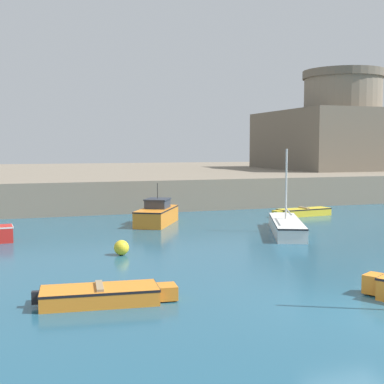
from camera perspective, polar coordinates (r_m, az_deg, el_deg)
name	(u,v)px	position (r m, az deg, el deg)	size (l,w,h in m)	color
ground_plane	(358,309)	(15.89, 17.28, -11.79)	(200.00, 200.00, 0.00)	#235670
quay_seawall	(104,180)	(55.79, -9.35, 1.30)	(120.00, 40.00, 2.20)	gray
dinghy_orange_0	(104,294)	(15.81, -9.40, -10.73)	(4.14, 1.65, 0.56)	orange
sailboat_white_5	(286,226)	(28.30, 10.02, -3.55)	(3.70, 6.62, 4.38)	white
dinghy_yellow_7	(303,212)	(35.54, 11.71, -2.08)	(4.20, 1.51, 0.57)	yellow
motorboat_orange_8	(157,214)	(31.19, -3.71, -2.36)	(3.53, 4.81, 2.39)	orange
mooring_buoy	(121,248)	(22.48, -7.53, -5.90)	(0.63, 0.63, 0.63)	yellow
fortress	(342,133)	(58.64, 15.69, 6.05)	(14.51, 14.51, 10.17)	#685E4F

